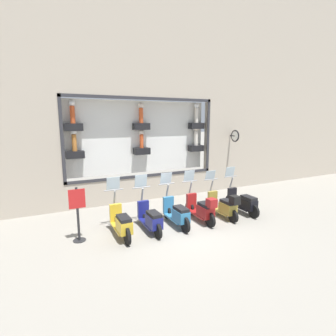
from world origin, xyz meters
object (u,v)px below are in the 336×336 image
scooter_black_0 (243,202)px  shop_sign_post (78,213)px  scooter_teal_3 (177,213)px  scooter_olive_1 (224,205)px  scooter_yellow_5 (121,223)px  scooter_navy_4 (151,218)px  scooter_red_2 (202,209)px

scooter_black_0 → shop_sign_post: size_ratio=1.13×
scooter_black_0 → scooter_teal_3: size_ratio=1.00×
scooter_black_0 → scooter_olive_1: bearing=94.4°
scooter_black_0 → scooter_teal_3: (0.00, 2.79, 0.00)m
scooter_olive_1 → scooter_yellow_5: (0.07, 3.72, -0.02)m
scooter_olive_1 → shop_sign_post: shop_sign_post is taller
scooter_black_0 → shop_sign_post: bearing=87.3°
scooter_black_0 → scooter_yellow_5: 4.65m
shop_sign_post → scooter_olive_1: bearing=-94.1°
scooter_navy_4 → scooter_black_0: bearing=-90.0°
scooter_teal_3 → scooter_yellow_5: 1.86m
scooter_black_0 → scooter_navy_4: (-0.00, 3.72, -0.01)m
scooter_olive_1 → shop_sign_post: 4.92m
scooter_olive_1 → scooter_teal_3: (0.07, 1.86, -0.02)m
scooter_black_0 → scooter_navy_4: bearing=90.0°
scooter_red_2 → scooter_teal_3: bearing=86.2°
scooter_teal_3 → scooter_navy_4: bearing=90.2°
shop_sign_post → scooter_black_0: bearing=-92.7°
scooter_red_2 → scooter_yellow_5: scooter_yellow_5 is taller
scooter_olive_1 → scooter_teal_3: size_ratio=0.99×
scooter_black_0 → scooter_yellow_5: (0.00, 4.65, 0.01)m
scooter_navy_4 → scooter_teal_3: bearing=-89.8°
scooter_teal_3 → shop_sign_post: bearing=84.8°
shop_sign_post → scooter_red_2: bearing=-94.9°
scooter_olive_1 → scooter_yellow_5: 3.72m
scooter_red_2 → scooter_yellow_5: size_ratio=1.00×
scooter_navy_4 → scooter_yellow_5: scooter_yellow_5 is taller
scooter_olive_1 → scooter_navy_4: size_ratio=1.00×
scooter_yellow_5 → shop_sign_post: bearing=76.9°
shop_sign_post → scooter_yellow_5: bearing=-103.1°
scooter_teal_3 → scooter_olive_1: bearing=-92.2°
scooter_navy_4 → shop_sign_post: 2.17m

